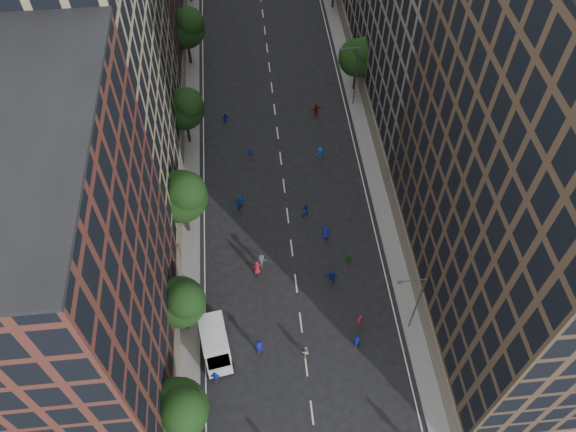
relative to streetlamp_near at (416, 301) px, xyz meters
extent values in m
plane|color=black|center=(-10.37, 28.00, -5.17)|extent=(240.00, 240.00, 0.00)
cube|color=slate|center=(-22.37, 35.50, -5.09)|extent=(4.00, 105.00, 0.15)
cube|color=slate|center=(1.63, 35.50, -5.09)|extent=(4.00, 105.00, 0.15)
cube|color=#51271F|center=(-29.37, -1.00, 9.83)|extent=(14.00, 22.00, 30.00)
cube|color=#978663|center=(-29.37, 23.00, 11.83)|extent=(14.00, 26.00, 34.00)
cube|color=#473526|center=(8.63, 3.00, 12.83)|extent=(14.00, 30.00, 36.00)
cylinder|color=black|center=(-21.57, -8.00, -3.19)|extent=(0.36, 0.36, 3.96)
sphere|color=black|center=(-21.57, -8.00, 0.41)|extent=(5.20, 5.20, 5.20)
sphere|color=black|center=(-20.92, -8.52, 1.71)|extent=(3.90, 3.90, 3.90)
cylinder|color=black|center=(-21.57, 2.00, -3.32)|extent=(0.36, 0.36, 3.70)
sphere|color=black|center=(-21.57, 2.00, 0.04)|extent=(4.80, 4.80, 4.80)
sphere|color=black|center=(-20.97, 1.52, 1.24)|extent=(3.60, 3.60, 3.60)
cylinder|color=black|center=(-21.57, 14.00, -3.06)|extent=(0.36, 0.36, 4.22)
sphere|color=black|center=(-21.57, 14.00, 0.78)|extent=(5.60, 5.60, 5.60)
sphere|color=black|center=(-20.87, 13.44, 2.18)|extent=(4.20, 4.20, 4.20)
cylinder|color=black|center=(-21.57, 28.00, -3.23)|extent=(0.36, 0.36, 3.87)
sphere|color=black|center=(-21.57, 28.00, 0.29)|extent=(5.00, 5.00, 5.00)
sphere|color=black|center=(-20.94, 27.50, 1.54)|extent=(3.75, 3.75, 3.75)
cylinder|color=black|center=(-21.57, 44.00, -3.14)|extent=(0.36, 0.36, 4.05)
sphere|color=black|center=(-21.57, 44.00, 0.54)|extent=(5.40, 5.40, 5.40)
sphere|color=black|center=(-20.89, 43.46, 1.89)|extent=(4.05, 4.05, 4.05)
cylinder|color=black|center=(0.83, 36.00, -3.30)|extent=(0.36, 0.36, 3.74)
sphere|color=black|center=(0.83, 36.00, 0.10)|extent=(5.00, 5.00, 5.00)
sphere|color=black|center=(1.46, 35.50, 1.35)|extent=(3.75, 3.75, 3.75)
cylinder|color=#595B60|center=(0.23, 0.00, -0.67)|extent=(0.18, 0.18, 9.00)
cylinder|color=#595B60|center=(-0.97, 0.00, 3.83)|extent=(2.40, 0.12, 0.12)
cube|color=#595B60|center=(-2.07, 0.00, 3.78)|extent=(0.50, 0.22, 0.15)
cylinder|color=#595B60|center=(0.23, 33.00, -0.67)|extent=(0.18, 0.18, 9.00)
cylinder|color=#595B60|center=(-0.97, 33.00, 3.83)|extent=(2.40, 0.12, 0.12)
cube|color=#595B60|center=(-2.07, 33.00, 3.78)|extent=(0.50, 0.22, 0.15)
cube|color=silver|center=(-18.85, -0.11, -3.52)|extent=(2.98, 4.41, 2.50)
cube|color=silver|center=(-18.47, -2.58, -3.97)|extent=(2.53, 2.14, 1.59)
cube|color=black|center=(-18.47, -2.58, -3.23)|extent=(2.25, 1.77, 0.11)
cylinder|color=black|center=(-19.54, -3.09, -4.74)|extent=(0.41, 0.90, 0.86)
cylinder|color=black|center=(-17.29, -2.75, -4.74)|extent=(0.41, 0.90, 0.86)
cylinder|color=black|center=(-20.22, 1.30, -4.74)|extent=(0.41, 0.90, 0.86)
cylinder|color=black|center=(-17.97, 1.64, -4.74)|extent=(0.41, 0.90, 0.86)
imported|color=#121A99|center=(-5.33, -1.53, -4.20)|extent=(0.82, 0.67, 1.93)
imported|color=#111290|center=(-14.70, -1.20, -4.24)|extent=(1.36, 1.07, 1.85)
imported|color=#1629B5|center=(-18.87, -3.70, -4.31)|extent=(1.05, 0.56, 1.71)
imported|color=navy|center=(-6.68, 5.81, -4.23)|extent=(1.82, 0.94, 1.87)
imported|color=maroon|center=(-14.31, 7.73, -4.21)|extent=(1.09, 0.92, 1.91)
imported|color=#A11A39|center=(-4.67, 0.71, -4.29)|extent=(0.75, 0.62, 1.76)
imported|color=#B4B4B0|center=(-10.34, -1.97, -4.40)|extent=(0.90, 0.80, 1.53)
imported|color=#414347|center=(-13.83, 8.53, -4.21)|extent=(1.32, 0.87, 1.91)
imported|color=#1E631D|center=(-4.59, 7.93, -4.40)|extent=(0.96, 0.56, 1.53)
imported|color=blue|center=(-15.71, 16.67, -4.22)|extent=(1.85, 1.17, 1.90)
imported|color=#141AA4|center=(-6.50, 11.57, -4.28)|extent=(1.01, 0.81, 1.79)
imported|color=#1535AE|center=(-14.12, 24.70, -4.32)|extent=(0.69, 0.52, 1.69)
imported|color=#122896|center=(-8.46, 14.87, -4.29)|extent=(0.98, 0.84, 1.76)
imported|color=blue|center=(-5.57, 23.49, -4.28)|extent=(1.29, 0.95, 1.78)
imported|color=#1623B3|center=(-16.90, 30.95, -4.36)|extent=(0.96, 0.44, 1.62)
imported|color=maroon|center=(-5.05, 31.38, -4.27)|extent=(1.76, 1.09, 1.81)
camera|label=1|loc=(-14.14, -23.85, 45.65)|focal=35.00mm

